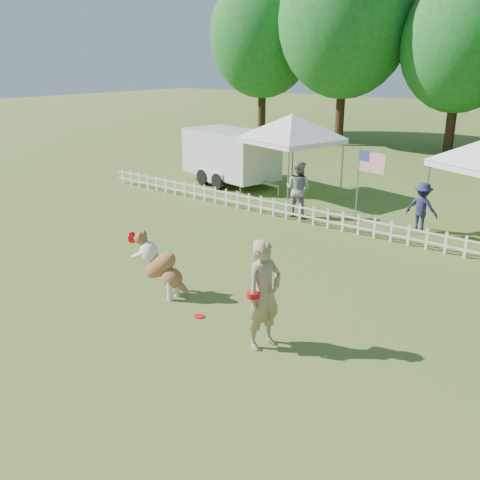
{
  "coord_description": "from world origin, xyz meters",
  "views": [
    {
      "loc": [
        6.36,
        -6.52,
        4.86
      ],
      "look_at": [
        -0.57,
        2.0,
        1.1
      ],
      "focal_mm": 40.0,
      "sensor_mm": 36.0,
      "label": 1
    }
  ],
  "objects_px": {
    "dog": "(161,266)",
    "frisbee_on_turf": "(199,316)",
    "cargo_trailer": "(230,157)",
    "canopy_tent_left": "(291,157)",
    "spectator_a": "(298,189)",
    "flag_pole": "(357,191)",
    "spectator_b": "(422,207)",
    "handler": "(264,295)"
  },
  "relations": [
    {
      "from": "dog",
      "to": "spectator_b",
      "type": "height_order",
      "value": "spectator_b"
    },
    {
      "from": "dog",
      "to": "handler",
      "type": "bearing_deg",
      "value": -16.27
    },
    {
      "from": "handler",
      "to": "dog",
      "type": "bearing_deg",
      "value": 94.98
    },
    {
      "from": "frisbee_on_turf",
      "to": "canopy_tent_left",
      "type": "bearing_deg",
      "value": 113.83
    },
    {
      "from": "spectator_b",
      "to": "frisbee_on_turf",
      "type": "bearing_deg",
      "value": 81.97
    },
    {
      "from": "dog",
      "to": "spectator_a",
      "type": "bearing_deg",
      "value": 89.02
    },
    {
      "from": "handler",
      "to": "spectator_a",
      "type": "bearing_deg",
      "value": 40.39
    },
    {
      "from": "frisbee_on_turf",
      "to": "flag_pole",
      "type": "relative_size",
      "value": 0.08
    },
    {
      "from": "dog",
      "to": "spectator_a",
      "type": "relative_size",
      "value": 0.76
    },
    {
      "from": "canopy_tent_left",
      "to": "spectator_a",
      "type": "bearing_deg",
      "value": -37.13
    },
    {
      "from": "dog",
      "to": "flag_pole",
      "type": "height_order",
      "value": "flag_pole"
    },
    {
      "from": "spectator_b",
      "to": "dog",
      "type": "bearing_deg",
      "value": 72.75
    },
    {
      "from": "cargo_trailer",
      "to": "flag_pole",
      "type": "height_order",
      "value": "flag_pole"
    },
    {
      "from": "canopy_tent_left",
      "to": "handler",
      "type": "bearing_deg",
      "value": -44.92
    },
    {
      "from": "cargo_trailer",
      "to": "dog",
      "type": "bearing_deg",
      "value": -46.21
    },
    {
      "from": "spectator_b",
      "to": "handler",
      "type": "bearing_deg",
      "value": 93.44
    },
    {
      "from": "canopy_tent_left",
      "to": "dog",
      "type": "bearing_deg",
      "value": -59.41
    },
    {
      "from": "dog",
      "to": "frisbee_on_turf",
      "type": "xyz_separation_m",
      "value": [
        1.31,
        -0.24,
        -0.67
      ]
    },
    {
      "from": "frisbee_on_turf",
      "to": "spectator_a",
      "type": "height_order",
      "value": "spectator_a"
    },
    {
      "from": "frisbee_on_turf",
      "to": "spectator_a",
      "type": "xyz_separation_m",
      "value": [
        -2.41,
        7.17,
        0.89
      ]
    },
    {
      "from": "dog",
      "to": "spectator_b",
      "type": "relative_size",
      "value": 0.94
    },
    {
      "from": "frisbee_on_turf",
      "to": "canopy_tent_left",
      "type": "height_order",
      "value": "canopy_tent_left"
    },
    {
      "from": "flag_pole",
      "to": "spectator_a",
      "type": "height_order",
      "value": "flag_pole"
    },
    {
      "from": "dog",
      "to": "cargo_trailer",
      "type": "distance_m",
      "value": 10.87
    },
    {
      "from": "canopy_tent_left",
      "to": "flag_pole",
      "type": "xyz_separation_m",
      "value": [
        3.82,
        -2.27,
        -0.23
      ]
    },
    {
      "from": "handler",
      "to": "dog",
      "type": "xyz_separation_m",
      "value": [
        -2.94,
        0.32,
        -0.3
      ]
    },
    {
      "from": "dog",
      "to": "flag_pole",
      "type": "xyz_separation_m",
      "value": [
        1.08,
        6.66,
        0.54
      ]
    },
    {
      "from": "frisbee_on_turf",
      "to": "spectator_b",
      "type": "distance_m",
      "value": 8.24
    },
    {
      "from": "spectator_a",
      "to": "spectator_b",
      "type": "relative_size",
      "value": 1.23
    },
    {
      "from": "dog",
      "to": "spectator_b",
      "type": "xyz_separation_m",
      "value": [
        2.57,
        7.87,
        0.05
      ]
    },
    {
      "from": "canopy_tent_left",
      "to": "cargo_trailer",
      "type": "distance_m",
      "value": 3.1
    },
    {
      "from": "canopy_tent_left",
      "to": "cargo_trailer",
      "type": "xyz_separation_m",
      "value": [
        -3.07,
        0.25,
        -0.37
      ]
    },
    {
      "from": "handler",
      "to": "spectator_a",
      "type": "height_order",
      "value": "handler"
    },
    {
      "from": "frisbee_on_turf",
      "to": "cargo_trailer",
      "type": "height_order",
      "value": "cargo_trailer"
    },
    {
      "from": "canopy_tent_left",
      "to": "cargo_trailer",
      "type": "bearing_deg",
      "value": -171.11
    },
    {
      "from": "canopy_tent_left",
      "to": "spectator_a",
      "type": "distance_m",
      "value": 2.65
    },
    {
      "from": "frisbee_on_turf",
      "to": "spectator_a",
      "type": "relative_size",
      "value": 0.11
    },
    {
      "from": "canopy_tent_left",
      "to": "spectator_b",
      "type": "bearing_deg",
      "value": 2.21
    },
    {
      "from": "frisbee_on_turf",
      "to": "dog",
      "type": "bearing_deg",
      "value": 169.6
    },
    {
      "from": "frisbee_on_turf",
      "to": "canopy_tent_left",
      "type": "relative_size",
      "value": 0.07
    },
    {
      "from": "spectator_a",
      "to": "spectator_b",
      "type": "height_order",
      "value": "spectator_a"
    },
    {
      "from": "dog",
      "to": "cargo_trailer",
      "type": "xyz_separation_m",
      "value": [
        -5.81,
        9.18,
        0.4
      ]
    }
  ]
}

